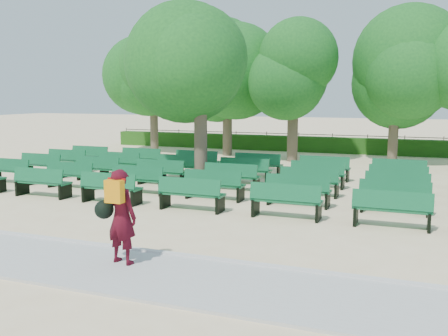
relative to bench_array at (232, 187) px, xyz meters
name	(u,v)px	position (x,y,z in m)	size (l,w,h in m)	color
ground	(233,197)	(0.43, -1.09, -0.10)	(120.00, 120.00, 0.00)	beige
paving	(102,268)	(0.43, -8.49, -0.07)	(30.00, 2.20, 0.06)	#BABAB5
curb	(133,250)	(0.43, -7.34, -0.05)	(30.00, 0.12, 0.10)	silver
hedge	(314,144)	(0.43, 12.91, 0.35)	(26.00, 0.70, 0.90)	#215315
fence	(315,151)	(0.43, 13.31, -0.10)	(26.00, 0.10, 1.02)	black
tree_line	(299,160)	(0.43, 8.91, -0.10)	(21.80, 6.80, 7.04)	#1B641F
bench_array	(232,187)	(0.00, 0.00, 0.00)	(1.96, 0.72, 1.22)	#105C32
tree_among	(200,70)	(-1.25, 0.15, 4.10)	(4.54, 4.54, 6.27)	brown
person	(120,215)	(0.67, -8.18, 0.92)	(0.91, 0.57, 1.86)	#450915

